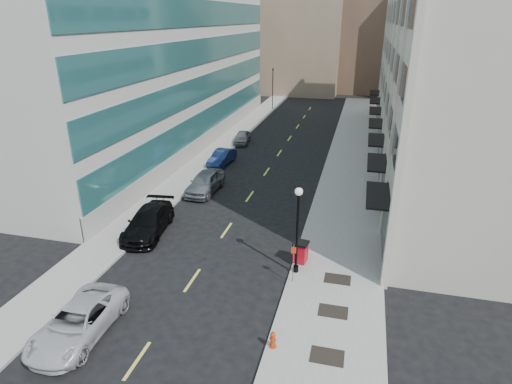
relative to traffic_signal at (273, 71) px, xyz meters
The scene contains 23 objects.
ground 48.65m from the traffic_signal, 83.46° to the right, with size 160.00×160.00×0.00m, color black.
sidewalk_right 31.38m from the traffic_signal, 65.10° to the right, with size 5.00×80.00×0.15m, color gray.
sidewalk_left 28.58m from the traffic_signal, 92.05° to the right, with size 3.00×80.00×0.15m, color gray.
building_right 30.91m from the traffic_signal, 43.12° to the right, with size 15.30×46.50×18.25m.
building_left 23.84m from the traffic_signal, 116.45° to the right, with size 16.14×46.00×20.00m.
skyline_tan_near 21.70m from the traffic_signal, 85.71° to the left, with size 14.00×18.00×28.00m, color #92795F.
skyline_tan_far 31.63m from the traffic_signal, 105.82° to the left, with size 12.00×14.00×22.00m, color #92795F.
skyline_stone 29.91m from the traffic_signal, 37.45° to the left, with size 10.00×14.00×20.00m, color #B6AF9A.
grate_near 51.99m from the traffic_signal, 75.32° to the right, with size 1.40×1.00×0.01m, color black.
grate_mid 49.11m from the traffic_signal, 74.43° to the right, with size 1.40×1.00×0.01m, color black.
grate_far 46.43m from the traffic_signal, 73.49° to the right, with size 1.40×1.00×0.01m, color black.
road_centerline 32.00m from the traffic_signal, 79.94° to the right, with size 0.15×68.20×0.01m.
traffic_signal is the anchor object (origin of this frame).
car_white_van 51.53m from the traffic_signal, 87.43° to the right, with size 2.44×5.29×1.47m, color silver.
car_black_pickup 41.88m from the traffic_signal, 89.04° to the right, with size 2.26×5.55×1.61m, color black.
car_silver_sedan 34.39m from the traffic_signal, 87.00° to the right, with size 2.00×4.98×1.70m, color gray.
car_blue_sedan 27.48m from the traffic_signal, 88.12° to the right, with size 1.47×4.23×1.39m, color #14234C.
car_grey_sedan 19.99m from the traffic_signal, 87.93° to the right, with size 1.58×3.93×1.34m, color gray.
fire_hydrant 51.42m from the traffic_signal, 77.81° to the right, with size 0.32×0.32×0.79m.
trash_bin 44.58m from the traffic_signal, 75.76° to the right, with size 0.91×0.95×1.28m.
lamppost 45.38m from the traffic_signal, 76.21° to the right, with size 0.42×0.42×5.09m.
sign_post 46.47m from the traffic_signal, 76.51° to the right, with size 0.26×0.10×2.22m.
urn_planter 36.19m from the traffic_signal, 65.08° to the right, with size 0.59×0.59×0.81m.
Camera 1 is at (8.12, -16.07, 13.17)m, focal length 30.00 mm.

